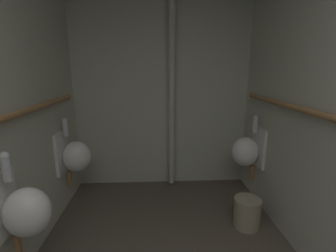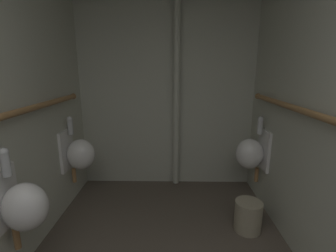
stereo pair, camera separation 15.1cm
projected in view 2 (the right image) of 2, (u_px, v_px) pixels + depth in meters
The scene contains 7 objects.
wall_back at pixel (167, 86), 3.06m from camera, with size 2.32×0.06×2.59m, color beige.
urinal_left_mid at pixel (22, 205), 1.65m from camera, with size 0.32×0.30×0.76m.
urinal_left_far at pixel (79, 153), 2.65m from camera, with size 0.32×0.30×0.76m.
urinal_right_mid at pixel (252, 153), 2.67m from camera, with size 0.32×0.30×0.76m.
supply_pipe_right at pixel (334, 121), 1.44m from camera, with size 0.06×2.71×0.06m.
standpipe_back_wall at pixel (176, 87), 2.95m from camera, with size 0.08×0.08×2.54m, color beige.
waste_bin at pixel (248, 216), 2.30m from camera, with size 0.26×0.26×0.29m, color #9E937A.
Camera 2 is at (0.07, 0.21, 1.52)m, focal length 25.86 mm.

